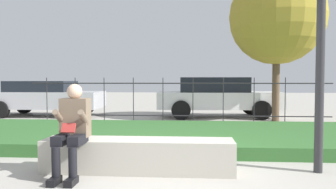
# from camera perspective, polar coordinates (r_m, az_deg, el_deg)

# --- Properties ---
(ground_plane) EXTENTS (60.00, 60.00, 0.00)m
(ground_plane) POSITION_cam_1_polar(r_m,az_deg,el_deg) (4.84, -0.69, -13.35)
(ground_plane) COLOR #A8A399
(stone_bench) EXTENTS (2.74, 0.54, 0.47)m
(stone_bench) POSITION_cam_1_polar(r_m,az_deg,el_deg) (4.83, -5.21, -10.81)
(stone_bench) COLOR #B7B2A3
(stone_bench) RESTS_ON ground_plane
(person_seated_reader) EXTENTS (0.42, 0.73, 1.27)m
(person_seated_reader) POSITION_cam_1_polar(r_m,az_deg,el_deg) (4.67, -16.29, -5.29)
(person_seated_reader) COLOR black
(person_seated_reader) RESTS_ON ground_plane
(grass_berm) EXTENTS (10.77, 3.48, 0.23)m
(grass_berm) POSITION_cam_1_polar(r_m,az_deg,el_deg) (7.19, 0.93, -7.16)
(grass_berm) COLOR #33662D
(grass_berm) RESTS_ON ground_plane
(iron_fence) EXTENTS (8.77, 0.03, 1.40)m
(iron_fence) POSITION_cam_1_polar(r_m,az_deg,el_deg) (9.57, 1.74, -0.97)
(iron_fence) COLOR #232326
(iron_fence) RESTS_ON ground_plane
(car_parked_left) EXTENTS (4.07, 1.84, 1.29)m
(car_parked_left) POSITION_cam_1_polar(r_m,az_deg,el_deg) (12.85, -20.63, -0.42)
(car_parked_left) COLOR #B7B7BC
(car_parked_left) RESTS_ON ground_plane
(car_parked_center) EXTENTS (4.37, 1.98, 1.42)m
(car_parked_center) POSITION_cam_1_polar(r_m,az_deg,el_deg) (11.81, 8.50, -0.26)
(car_parked_center) COLOR silver
(car_parked_center) RESTS_ON ground_plane
(street_lamp) EXTENTS (0.28, 0.28, 3.88)m
(street_lamp) POSITION_cam_1_polar(r_m,az_deg,el_deg) (5.22, 25.15, 14.04)
(street_lamp) COLOR #2D2D30
(street_lamp) RESTS_ON ground_plane
(tree_behind_fence) EXTENTS (3.01, 3.01, 4.83)m
(tree_behind_fence) POSITION_cam_1_polar(r_m,az_deg,el_deg) (11.23, 18.43, 12.62)
(tree_behind_fence) COLOR brown
(tree_behind_fence) RESTS_ON ground_plane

